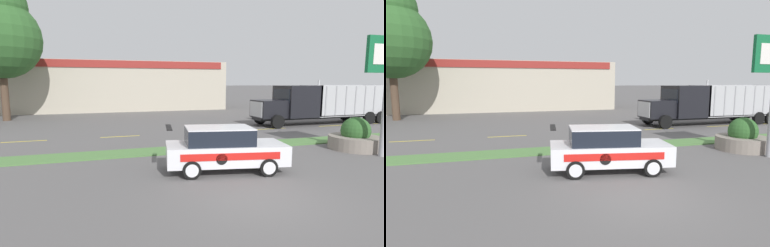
{
  "view_description": "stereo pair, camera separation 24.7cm",
  "coord_description": "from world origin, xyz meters",
  "views": [
    {
      "loc": [
        -4.23,
        -7.49,
        3.37
      ],
      "look_at": [
        0.26,
        7.17,
        1.26
      ],
      "focal_mm": 28.0,
      "sensor_mm": 36.0,
      "label": 1
    },
    {
      "loc": [
        -3.99,
        -7.56,
        3.37
      ],
      "look_at": [
        0.26,
        7.17,
        1.26
      ],
      "focal_mm": 28.0,
      "sensor_mm": 36.0,
      "label": 2
    }
  ],
  "objects": [
    {
      "name": "centre_line_5",
      "position": [
        2.28,
        11.52,
        0.0
      ],
      "size": [
        2.4,
        0.14,
        0.01
      ],
      "primitive_type": "cube",
      "color": "yellow",
      "rests_on": "ground_plane"
    },
    {
      "name": "grass_verge",
      "position": [
        0.0,
        6.72,
        0.03
      ],
      "size": [
        120.0,
        1.62,
        0.06
      ],
      "primitive_type": "cube",
      "color": "#517F42",
      "rests_on": "ground_plane"
    },
    {
      "name": "rally_car",
      "position": [
        0.18,
        2.81,
        0.88
      ],
      "size": [
        4.74,
        2.55,
        1.74
      ],
      "color": "white",
      "rests_on": "ground_plane"
    },
    {
      "name": "centre_line_6",
      "position": [
        7.68,
        11.52,
        0.0
      ],
      "size": [
        2.4,
        0.14,
        0.01
      ],
      "primitive_type": "cube",
      "color": "yellow",
      "rests_on": "ground_plane"
    },
    {
      "name": "stone_planter",
      "position": [
        8.1,
        4.39,
        0.57
      ],
      "size": [
        2.53,
        2.53,
        1.64
      ],
      "color": "gray",
      "rests_on": "ground_plane"
    },
    {
      "name": "centre_line_3",
      "position": [
        -8.52,
        11.52,
        0.0
      ],
      "size": [
        2.4,
        0.14,
        0.01
      ],
      "primitive_type": "cube",
      "color": "yellow",
      "rests_on": "ground_plane"
    },
    {
      "name": "centre_line_4",
      "position": [
        -3.12,
        11.52,
        0.0
      ],
      "size": [
        2.4,
        0.14,
        0.01
      ],
      "primitive_type": "cube",
      "color": "yellow",
      "rests_on": "ground_plane"
    },
    {
      "name": "store_building_backdrop",
      "position": [
        -4.14,
        33.25,
        2.93
      ],
      "size": [
        30.0,
        12.1,
        5.85
      ],
      "color": "#BCB29E",
      "rests_on": "ground_plane"
    },
    {
      "name": "centre_line_8",
      "position": [
        18.48,
        11.52,
        0.0
      ],
      "size": [
        2.4,
        0.14,
        0.01
      ],
      "primitive_type": "cube",
      "color": "yellow",
      "rests_on": "ground_plane"
    },
    {
      "name": "dump_truck_lead",
      "position": [
        11.69,
        12.77,
        1.58
      ],
      "size": [
        11.51,
        2.83,
        3.56
      ],
      "color": "black",
      "rests_on": "ground_plane"
    },
    {
      "name": "ground_plane",
      "position": [
        0.0,
        0.0,
        0.0
      ],
      "size": [
        600.0,
        600.0,
        0.0
      ],
      "primitive_type": "plane",
      "color": "#5B5959"
    },
    {
      "name": "centre_line_7",
      "position": [
        13.08,
        11.52,
        0.0
      ],
      "size": [
        2.4,
        0.14,
        0.01
      ],
      "primitive_type": "cube",
      "color": "yellow",
      "rests_on": "ground_plane"
    }
  ]
}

